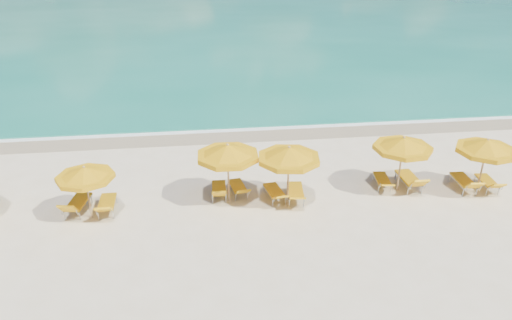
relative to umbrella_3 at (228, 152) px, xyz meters
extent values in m
plane|color=beige|center=(1.21, -0.42, -2.10)|extent=(120.00, 120.00, 0.00)
cube|color=#137058|center=(1.21, 47.58, -2.10)|extent=(120.00, 80.00, 0.30)
cube|color=tan|center=(1.21, 6.98, -2.10)|extent=(120.00, 2.60, 0.01)
cube|color=white|center=(1.21, 7.78, -2.10)|extent=(120.00, 1.20, 0.03)
cube|color=white|center=(-4.79, 16.58, -2.10)|extent=(14.00, 0.36, 0.05)
cube|color=white|center=(9.21, 23.58, -2.10)|extent=(18.00, 0.30, 0.05)
cylinder|color=tan|center=(-5.14, -0.59, -1.08)|extent=(0.06, 0.06, 2.04)
cone|color=#DE9C0B|center=(-5.14, -0.59, -0.23)|extent=(2.25, 2.25, 0.41)
cylinder|color=#DE9C0B|center=(-5.14, -0.59, -0.42)|extent=(2.27, 2.27, 0.16)
sphere|color=tan|center=(-5.14, -0.59, -0.02)|extent=(0.09, 0.09, 0.09)
cylinder|color=tan|center=(0.00, 0.00, -0.92)|extent=(0.07, 0.07, 2.36)
cone|color=#DE9C0B|center=(0.00, 0.00, 0.07)|extent=(3.19, 3.19, 0.47)
cylinder|color=#DE9C0B|center=(0.00, 0.00, -0.16)|extent=(3.22, 3.22, 0.19)
sphere|color=tan|center=(0.00, 0.00, 0.31)|extent=(0.10, 0.10, 0.10)
cylinder|color=tan|center=(2.24, -0.48, -0.93)|extent=(0.07, 0.07, 2.35)
cone|color=#DE9C0B|center=(2.24, -0.48, 0.06)|extent=(2.91, 2.91, 0.47)
cylinder|color=#DE9C0B|center=(2.24, -0.48, -0.17)|extent=(2.94, 2.94, 0.19)
sphere|color=tan|center=(2.24, -0.48, 0.30)|extent=(0.10, 0.10, 0.10)
cylinder|color=tan|center=(6.89, 0.03, -0.96)|extent=(0.07, 0.07, 2.28)
cone|color=#DE9C0B|center=(6.89, 0.03, 0.00)|extent=(2.87, 2.87, 0.46)
cylinder|color=#DE9C0B|center=(6.89, 0.03, -0.23)|extent=(2.90, 2.90, 0.18)
sphere|color=tan|center=(6.89, 0.03, 0.23)|extent=(0.10, 0.10, 0.10)
cylinder|color=tan|center=(10.03, -0.56, -0.96)|extent=(0.07, 0.07, 2.28)
cone|color=#DE9C0B|center=(10.03, -0.56, 0.00)|extent=(2.71, 2.71, 0.46)
cylinder|color=#DE9C0B|center=(10.03, -0.56, -0.23)|extent=(2.74, 2.74, 0.18)
sphere|color=tan|center=(10.03, -0.56, 0.23)|extent=(0.10, 0.10, 0.10)
cube|color=#DEA10D|center=(-5.67, -0.04, -1.71)|extent=(0.83, 1.44, 0.08)
cube|color=#DEA10D|center=(-5.83, -0.92, -1.47)|extent=(0.68, 0.60, 0.52)
cube|color=#DEA10D|center=(-4.60, -0.15, -1.73)|extent=(0.60, 1.30, 0.08)
cube|color=#DEA10D|center=(-4.58, -1.03, -1.54)|extent=(0.59, 0.54, 0.43)
cube|color=#DEA10D|center=(-0.36, 0.47, -1.75)|extent=(0.59, 1.24, 0.08)
cube|color=#DEA10D|center=(-0.39, -0.35, -1.55)|extent=(0.56, 0.50, 0.44)
cube|color=#DEA10D|center=(0.40, 0.57, -1.76)|extent=(0.71, 1.25, 0.07)
cube|color=#DEA10D|center=(0.53, -0.23, -1.60)|extent=(0.60, 0.58, 0.38)
cube|color=#DEA10D|center=(1.79, -0.01, -1.74)|extent=(0.74, 1.31, 0.08)
cube|color=#DEA10D|center=(1.93, -0.87, -1.59)|extent=(0.63, 0.62, 0.37)
cube|color=#DEA10D|center=(2.61, -0.14, -1.72)|extent=(0.74, 1.38, 0.08)
cube|color=#DEA10D|center=(2.51, -1.06, -1.56)|extent=(0.65, 0.65, 0.37)
cube|color=#DEA10D|center=(6.38, 0.48, -1.76)|extent=(0.67, 1.22, 0.07)
cube|color=#DEA10D|center=(6.27, -0.33, -1.64)|extent=(0.58, 0.59, 0.30)
cube|color=#DEA10D|center=(7.43, 0.29, -1.69)|extent=(0.65, 1.42, 0.09)
cube|color=#DEA10D|center=(7.44, -0.66, -1.45)|extent=(0.64, 0.55, 0.53)
cube|color=#DEA10D|center=(9.60, -0.14, -1.71)|extent=(0.67, 1.36, 0.08)
cube|color=#DEA10D|center=(9.55, -1.03, -1.50)|extent=(0.62, 0.55, 0.48)
cube|color=#DEA10D|center=(10.58, -0.23, -1.76)|extent=(0.62, 1.22, 0.07)
cube|color=#DEA10D|center=(10.51, -1.03, -1.58)|extent=(0.56, 0.52, 0.40)
camera|label=1|loc=(-1.06, -17.03, 7.69)|focal=35.00mm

